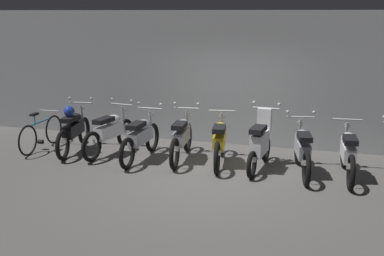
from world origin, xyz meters
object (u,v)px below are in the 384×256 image
Objects in this scene: motorbike_slot_5 at (260,143)px; motorbike_slot_4 at (220,141)px; motorbike_slot_3 at (182,137)px; bicycle at (41,134)px; motorbike_slot_2 at (141,137)px; motorbike_slot_7 at (348,153)px; motorbike_slot_0 at (74,129)px; motorbike_slot_1 at (110,132)px; motorbike_slot_6 at (302,149)px.

motorbike_slot_4 is at bearing 174.42° from motorbike_slot_5.
motorbike_slot_3 is 1.68m from motorbike_slot_5.
motorbike_slot_5 is 5.00m from bicycle.
motorbike_slot_3 is at bearing 15.78° from motorbike_slot_2.
motorbike_slot_2 reaches higher than bicycle.
motorbike_slot_4 is 1.12× the size of bicycle.
motorbike_slot_5 reaches higher than bicycle.
motorbike_slot_4 is at bearing 1.10° from bicycle.
motorbike_slot_4 is 2.51m from motorbike_slot_7.
motorbike_slot_0 and motorbike_slot_1 have the same top height.
motorbike_slot_2 is at bearing -16.31° from motorbike_slot_1.
motorbike_slot_2 is 1.00× the size of motorbike_slot_3.
motorbike_slot_3 and motorbike_slot_6 have the same top height.
motorbike_slot_1 is 1.00× the size of motorbike_slot_3.
motorbike_slot_5 is at bearing -5.58° from motorbike_slot_4.
motorbike_slot_5 is at bearing 177.76° from motorbike_slot_7.
motorbike_slot_2 is 3.34m from motorbike_slot_6.
motorbike_slot_4 is (3.34, 0.03, -0.04)m from motorbike_slot_0.
motorbike_slot_3 is 1.00× the size of motorbike_slot_4.
motorbike_slot_0 reaches higher than motorbike_slot_7.
motorbike_slot_7 is at bearing -2.44° from motorbike_slot_1.
motorbike_slot_7 is at bearing -3.37° from motorbike_slot_4.
motorbike_slot_2 and motorbike_slot_3 have the same top height.
motorbike_slot_3 is (0.83, 0.24, 0.00)m from motorbike_slot_2.
motorbike_slot_4 is (0.83, -0.06, -0.00)m from motorbike_slot_3.
motorbike_slot_3 reaches higher than motorbike_slot_7.
motorbike_slot_5 is at bearing -0.03° from bicycle.
motorbike_slot_4 is at bearing -1.50° from motorbike_slot_1.
bicycle is at bearing -174.97° from motorbike_slot_1.
motorbike_slot_2 is at bearing -179.58° from motorbike_slot_7.
motorbike_slot_7 is at bearing 1.04° from motorbike_slot_6.
motorbike_slot_0 is 4.19m from motorbike_slot_5.
motorbike_slot_7 is at bearing -2.24° from motorbike_slot_5.
motorbike_slot_4 is at bearing 174.43° from motorbike_slot_6.
motorbike_slot_5 reaches higher than motorbike_slot_7.
motorbike_slot_4 is at bearing -3.92° from motorbike_slot_3.
motorbike_slot_1 is at bearing 163.69° from motorbike_slot_2.
motorbike_slot_5 is at bearing -4.75° from motorbike_slot_3.
motorbike_slot_2 is at bearing -177.82° from motorbike_slot_5.
motorbike_slot_6 reaches higher than bicycle.
motorbike_slot_6 is (0.83, -0.08, -0.04)m from motorbike_slot_5.
motorbike_slot_1 is 1.66m from bicycle.
bicycle is at bearing 179.97° from motorbike_slot_5.
bicycle is (-3.32, -0.14, -0.13)m from motorbike_slot_3.
motorbike_slot_7 is 6.66m from bicycle.
motorbike_slot_3 is at bearing 175.25° from motorbike_slot_5.
motorbike_slot_1 is at bearing 177.46° from motorbike_slot_5.
motorbike_slot_0 is 1.00× the size of motorbike_slot_1.
motorbike_slot_1 is 1.67m from motorbike_slot_3.
motorbike_slot_5 reaches higher than motorbike_slot_1.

